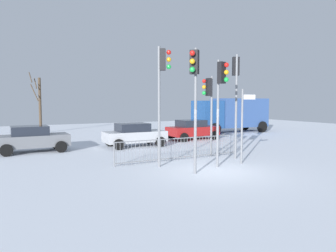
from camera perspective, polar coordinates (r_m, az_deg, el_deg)
ground_plane at (r=12.97m, az=8.58°, el=-8.12°), size 60.00×60.00×0.00m
traffic_light_mid_right at (r=15.84m, az=12.21°, el=7.61°), size 0.39×0.54×5.09m
traffic_light_rear_left at (r=13.45m, az=9.59°, el=6.67°), size 0.37×0.55×4.57m
traffic_light_foreground_right at (r=13.41m, az=-1.06°, el=8.43°), size 0.52×0.41×5.13m
traffic_light_mid_left at (r=12.03m, az=4.84°, el=7.93°), size 0.48×0.45×4.85m
traffic_light_foreground_left at (r=16.15m, az=7.45°, el=5.10°), size 0.56×0.36×4.10m
direction_sign_post at (r=14.54m, az=13.48°, el=0.65°), size 0.79×0.09×3.37m
pedestrian_guard_railing at (r=15.20m, az=2.36°, el=-4.10°), size 6.79×0.22×1.07m
car_red_trailing at (r=23.32m, az=4.44°, el=-0.59°), size 3.89×2.10×1.47m
car_grey_near at (r=18.98m, az=-23.49°, el=-2.11°), size 3.85×2.01×1.47m
car_silver_far at (r=19.69m, az=-6.16°, el=-1.54°), size 3.80×1.93×1.47m
delivery_truck at (r=29.29m, az=11.44°, el=2.26°), size 7.07×2.74×3.10m
bare_tree_left at (r=30.08m, az=-22.35°, el=3.81°), size 0.93×1.48×5.43m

